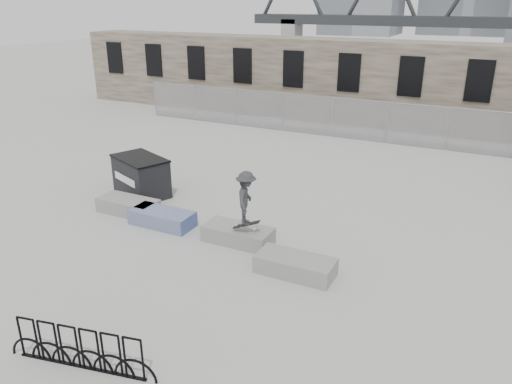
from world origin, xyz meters
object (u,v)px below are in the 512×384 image
planter_center_left (162,217)px  dumpster (141,176)px  planter_offset (295,265)px  planter_center_right (238,234)px  bike_rack (80,349)px  skateboarder (246,198)px  planter_far_left (128,205)px

planter_center_left → dumpster: 2.89m
planter_offset → dumpster: size_ratio=0.82×
planter_center_left → planter_center_right: (2.64, 0.02, 0.00)m
planter_offset → bike_rack: 5.54m
planter_center_left → skateboarder: size_ratio=1.18×
planter_far_left → planter_center_right: bearing=-3.7°
planter_far_left → planter_center_left: (1.59, -0.30, 0.00)m
planter_center_right → planter_center_left: bearing=-179.5°
planter_offset → skateboarder: skateboarder is taller
planter_center_right → bike_rack: 5.96m
skateboarder → planter_center_left: bearing=67.7°
planter_center_right → planter_offset: bearing=-23.0°
planter_center_left → dumpster: dumpster is taller
planter_far_left → planter_center_right: (4.23, -0.27, 0.00)m
planter_offset → planter_far_left: bearing=169.4°
planter_center_left → planter_offset: bearing=-10.5°
bike_rack → skateboarder: 5.88m
planter_far_left → dumpster: (-0.63, 1.51, 0.44)m
planter_far_left → skateboarder: size_ratio=1.18×
planter_center_left → bike_rack: bike_rack is taller
bike_rack → planter_center_left: bearing=112.9°
planter_far_left → bike_rack: bike_rack is taller
planter_far_left → planter_offset: bearing=-10.6°
dumpster → planter_center_left: bearing=-16.4°
skateboarder → dumpster: bearing=50.3°
planter_far_left → bike_rack: 7.46m
planter_far_left → dumpster: 1.69m
planter_far_left → planter_offset: same height
dumpster → bike_rack: dumpster is taller
planter_center_left → planter_center_right: bearing=0.5°
planter_center_left → bike_rack: size_ratio=0.65×
dumpster → skateboarder: skateboarder is taller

